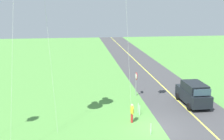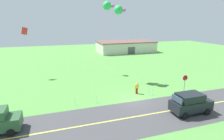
# 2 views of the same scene
# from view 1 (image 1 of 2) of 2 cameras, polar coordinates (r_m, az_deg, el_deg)

# --- Properties ---
(ground_plane) EXTENTS (120.00, 120.00, 0.10)m
(ground_plane) POSITION_cam_1_polar(r_m,az_deg,el_deg) (21.60, 9.45, -12.39)
(ground_plane) COLOR #549342
(asphalt_road) EXTENTS (120.00, 7.00, 0.00)m
(asphalt_road) POSITION_cam_1_polar(r_m,az_deg,el_deg) (23.00, 19.22, -11.18)
(asphalt_road) COLOR #424244
(asphalt_road) RESTS_ON ground
(road_centre_stripe) EXTENTS (120.00, 0.16, 0.00)m
(road_centre_stripe) POSITION_cam_1_polar(r_m,az_deg,el_deg) (23.00, 19.22, -11.17)
(road_centre_stripe) COLOR #E5E04C
(road_centre_stripe) RESTS_ON asphalt_road
(car_suv_foreground) EXTENTS (4.40, 2.12, 2.24)m
(car_suv_foreground) POSITION_cam_1_polar(r_m,az_deg,el_deg) (26.68, 17.22, -4.85)
(car_suv_foreground) COLOR black
(car_suv_foreground) RESTS_ON ground
(stop_sign) EXTENTS (0.76, 0.08, 2.56)m
(stop_sign) POSITION_cam_1_polar(r_m,az_deg,el_deg) (27.90, 5.27, -2.06)
(stop_sign) COLOR gray
(stop_sign) RESTS_ON ground
(person_adult_near) EXTENTS (0.58, 0.22, 1.60)m
(person_adult_near) POSITION_cam_1_polar(r_m,az_deg,el_deg) (21.95, 4.35, -9.16)
(person_adult_near) COLOR red
(person_adult_near) RESTS_ON ground
(fence_post_2) EXTENTS (0.05, 0.05, 0.90)m
(fence_post_2) POSITION_cam_1_polar(r_m,az_deg,el_deg) (20.31, 8.42, -12.56)
(fence_post_2) COLOR silver
(fence_post_2) RESTS_ON ground
(fence_post_3) EXTENTS (0.05, 0.05, 0.90)m
(fence_post_3) POSITION_cam_1_polar(r_m,az_deg,el_deg) (23.49, 6.01, -8.70)
(fence_post_3) COLOR silver
(fence_post_3) RESTS_ON ground
(fence_post_4) EXTENTS (0.05, 0.05, 0.90)m
(fence_post_4) POSITION_cam_1_polar(r_m,az_deg,el_deg) (23.99, 5.71, -8.20)
(fence_post_4) COLOR silver
(fence_post_4) RESTS_ON ground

